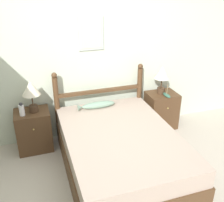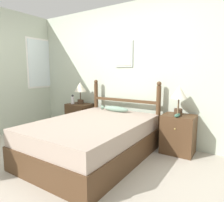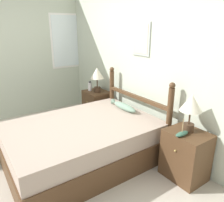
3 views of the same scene
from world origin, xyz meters
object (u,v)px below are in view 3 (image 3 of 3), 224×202
Objects in this scene: nightstand_left at (97,106)px; model_boat at (182,134)px; nightstand_right at (186,155)px; table_lamp_right at (191,105)px; table_lamp_left at (97,75)px; bottle at (90,86)px; bed at (83,142)px; fish_pillow at (124,106)px.

model_boat is (2.10, -0.13, 0.33)m from nightstand_left.
nightstand_right is 1.34× the size of table_lamp_right.
table_lamp_left reaches higher than bottle.
bottle is at bearing -155.39° from table_lamp_left.
table_lamp_right reaches higher than bottle.
table_lamp_right is 2.23× the size of model_boat.
nightstand_left is 0.42m from bottle.
table_lamp_left is 1.00× the size of table_lamp_right.
bed is 3.22× the size of nightstand_right.
bottle is 2.22m from model_boat.
bed is 1.35m from nightstand_left.
nightstand_right is 1.18m from fish_pillow.
nightstand_right is 0.64m from table_lamp_right.
nightstand_left is (-1.05, 0.86, 0.03)m from bed.
nightstand_left and nightstand_right have the same top height.
nightstand_left is at bearing 177.59° from table_lamp_left.
table_lamp_left is at bearing -2.41° from nightstand_left.
bed is at bearing -140.65° from nightstand_right.
bottle is (-1.16, 0.78, 0.43)m from bed.
table_lamp_right is 1.17m from fish_pillow.
nightstand_left is 1.34× the size of table_lamp_left.
model_boat is at bearing -3.49° from table_lamp_left.
table_lamp_left is 0.81× the size of fish_pillow.
fish_pillow is at bearing -4.80° from table_lamp_left.
bed is 3.49× the size of fish_pillow.
nightstand_right reaches higher than bed.
bed is at bearing -145.20° from model_boat.
model_boat reaches higher than bed.
nightstand_left is at bearing 31.65° from bottle.
nightstand_right is at bearing -43.43° from table_lamp_right.
bed is at bearing -139.25° from table_lamp_right.
model_boat is 0.36× the size of fish_pillow.
bottle reaches higher than nightstand_left.
table_lamp_left is 0.97m from fish_pillow.
bottle is 1.07m from fish_pillow.
table_lamp_left reaches higher than nightstand_left.
model_boat is (1.05, 0.73, 0.36)m from bed.
model_boat is (2.06, -0.13, -0.30)m from table_lamp_left.
nightstand_left reaches higher than bed.
table_lamp_right is at bearing 0.64° from nightstand_left.
fish_pillow is at bearing -4.71° from nightstand_left.
bed is 1.50m from table_lamp_right.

